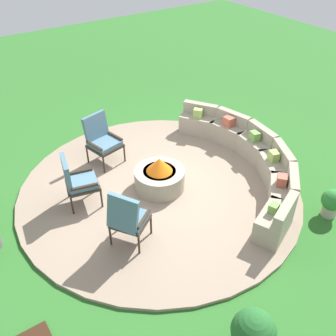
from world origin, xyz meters
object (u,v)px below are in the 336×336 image
at_px(curved_stone_bench, 250,158).
at_px(potted_plant_0, 332,202).
at_px(lounge_chair_front_left, 102,139).
at_px(fire_pit, 160,177).
at_px(potted_plant_1, 253,334).
at_px(lounge_chair_back_left, 127,217).
at_px(lounge_chair_front_right, 77,180).

relative_size(curved_stone_bench, potted_plant_0, 7.63).
bearing_deg(curved_stone_bench, lounge_chair_front_left, -130.84).
bearing_deg(fire_pit, lounge_chair_front_left, -161.76).
xyz_separation_m(potted_plant_0, potted_plant_1, (1.07, -3.02, 0.09)).
bearing_deg(lounge_chair_back_left, curved_stone_bench, 62.78).
xyz_separation_m(curved_stone_bench, potted_plant_1, (2.88, -2.72, 0.04)).
bearing_deg(lounge_chair_front_left, lounge_chair_front_right, 33.00).
distance_m(curved_stone_bench, lounge_chair_front_right, 3.51).
bearing_deg(potted_plant_0, lounge_chair_front_right, -127.49).
height_order(fire_pit, lounge_chair_front_right, lounge_chair_front_right).
relative_size(lounge_chair_back_left, potted_plant_1, 1.50).
height_order(curved_stone_bench, lounge_chair_front_left, lounge_chair_front_left).
xyz_separation_m(lounge_chair_front_left, lounge_chair_front_right, (1.04, -1.00, -0.01)).
height_order(lounge_chair_back_left, potted_plant_1, lounge_chair_back_left).
relative_size(lounge_chair_back_left, potted_plant_0, 1.99).
xyz_separation_m(lounge_chair_front_right, potted_plant_0, (2.80, 3.65, -0.29)).
bearing_deg(potted_plant_1, lounge_chair_front_left, 175.67).
bearing_deg(lounge_chair_back_left, potted_plant_0, 32.95).
xyz_separation_m(lounge_chair_front_right, lounge_chair_back_left, (1.39, 0.26, 0.02)).
height_order(fire_pit, potted_plant_1, fire_pit).
distance_m(lounge_chair_back_left, potted_plant_0, 3.68).
bearing_deg(lounge_chair_front_left, potted_plant_1, 72.69).
distance_m(lounge_chair_front_right, lounge_chair_back_left, 1.42).
relative_size(curved_stone_bench, lounge_chair_back_left, 3.84).
distance_m(curved_stone_bench, potted_plant_0, 1.83).
distance_m(lounge_chair_front_left, lounge_chair_back_left, 2.54).
distance_m(curved_stone_bench, potted_plant_1, 3.96).
distance_m(lounge_chair_back_left, potted_plant_1, 2.52).
bearing_deg(lounge_chair_front_right, fire_pit, 86.36).
height_order(fire_pit, curved_stone_bench, curved_stone_bench).
relative_size(fire_pit, lounge_chair_front_left, 0.93).
bearing_deg(lounge_chair_front_right, lounge_chair_front_left, 148.89).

